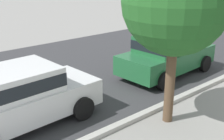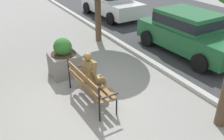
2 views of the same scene
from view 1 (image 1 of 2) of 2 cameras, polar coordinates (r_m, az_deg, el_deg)
street_surface at (r=13.91m, az=4.43°, el=3.32°), size 60.00×9.00×0.01m
curb_stone at (r=11.31m, az=21.15°, el=-1.51°), size 60.00×0.20×0.12m
street_tree_near_bench at (r=7.05m, az=12.54°, el=12.94°), size 2.57×2.57×4.41m
parked_car_white at (r=7.62m, az=-18.26°, el=-4.88°), size 4.17×2.06×1.56m
parked_car_green at (r=11.06m, az=10.81°, el=3.28°), size 4.17×2.06×1.56m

